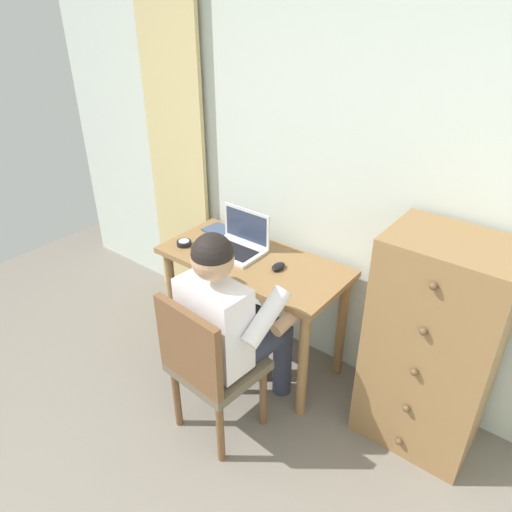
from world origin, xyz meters
TOP-DOWN VIEW (x-y plane):
  - wall_back at (0.00, 2.20)m, footprint 4.80×0.05m
  - curtain_panel at (-1.24, 2.13)m, footprint 0.52×0.03m
  - desk at (-0.37, 1.86)m, footprint 1.13×0.53m
  - dresser at (0.70, 1.93)m, footprint 0.58×0.45m
  - chair at (-0.17, 1.24)m, footprint 0.45×0.43m
  - person_seated at (-0.16, 1.43)m, footprint 0.56×0.60m
  - laptop at (-0.51, 1.90)m, footprint 0.34×0.25m
  - computer_mouse at (-0.19, 1.86)m, footprint 0.06×0.10m
  - desk_clock at (-0.81, 1.73)m, footprint 0.09×0.09m
  - notebook_pad at (-0.75, 2.00)m, footprint 0.23×0.17m

SIDE VIEW (x-z plane):
  - chair at x=-0.17m, z-range 0.05..0.92m
  - dresser at x=0.70m, z-range 0.00..1.19m
  - desk at x=-0.37m, z-range 0.24..0.99m
  - person_seated at x=-0.16m, z-range 0.07..1.26m
  - notebook_pad at x=-0.75m, z-range 0.74..0.75m
  - desk_clock at x=-0.81m, z-range 0.74..0.77m
  - computer_mouse at x=-0.19m, z-range 0.74..0.77m
  - laptop at x=-0.51m, z-range 0.67..0.91m
  - curtain_panel at x=-1.24m, z-range 0.00..2.25m
  - wall_back at x=0.00m, z-range 0.00..2.50m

